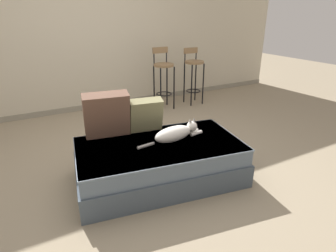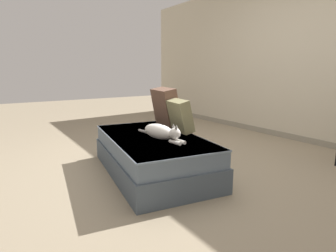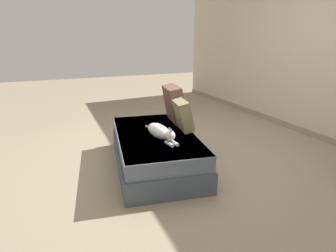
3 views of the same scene
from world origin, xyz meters
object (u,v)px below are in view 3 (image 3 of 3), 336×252
couch (155,149)px  throw_pillow_corner (174,103)px  cat (160,132)px  throw_pillow_middle (183,115)px

couch → throw_pillow_corner: bearing=133.0°
couch → cat: bearing=-1.8°
throw_pillow_corner → cat: size_ratio=0.65×
throw_pillow_corner → cat: (0.57, -0.42, -0.16)m
couch → throw_pillow_middle: size_ratio=4.64×
couch → cat: (0.18, -0.01, 0.28)m
couch → throw_pillow_corner: size_ratio=3.63×
couch → throw_pillow_corner: (-0.39, 0.41, 0.44)m
couch → throw_pillow_middle: throw_pillow_middle is taller
couch → throw_pillow_middle: bearing=87.6°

